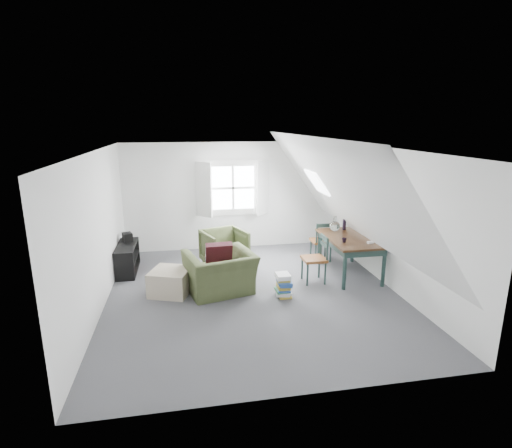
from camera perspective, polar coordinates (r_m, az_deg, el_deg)
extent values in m
plane|color=#4A4A4E|center=(7.15, -0.38, -9.92)|extent=(5.50, 5.50, 0.00)
plane|color=white|center=(6.53, -0.42, 10.51)|extent=(5.50, 5.50, 0.00)
plane|color=white|center=(9.39, -3.33, 4.00)|extent=(5.00, 0.00, 5.00)
plane|color=white|center=(4.19, 6.25, -9.56)|extent=(5.00, 0.00, 5.00)
plane|color=white|center=(6.77, -21.72, -1.13)|extent=(0.00, 5.50, 5.50)
plane|color=white|center=(7.56, 18.60, 0.70)|extent=(0.00, 5.50, 5.50)
plane|color=white|center=(6.53, -13.95, 3.67)|extent=(3.19, 5.50, 4.48)
plane|color=white|center=(7.05, 12.14, 4.54)|extent=(3.19, 5.50, 4.48)
cube|color=white|center=(9.33, -3.33, 5.19)|extent=(1.30, 0.04, 1.30)
cube|color=white|center=(9.12, -7.46, 4.87)|extent=(0.35, 0.35, 1.25)
cube|color=white|center=(9.28, 0.98, 5.16)|extent=(0.35, 0.35, 1.25)
cube|color=white|center=(9.32, -3.32, 5.18)|extent=(1.00, 0.02, 1.00)
cube|color=white|center=(9.30, -3.31, 5.16)|extent=(1.08, 0.04, 0.05)
cube|color=white|center=(9.30, -3.31, 5.16)|extent=(0.05, 0.04, 1.08)
cube|color=white|center=(8.25, 8.71, 5.90)|extent=(0.35, 0.75, 0.47)
imported|color=#3F4927|center=(7.24, -5.11, -9.66)|extent=(1.34, 1.24, 0.74)
imported|color=#3F4927|center=(8.51, -4.49, -5.87)|extent=(1.05, 1.07, 0.77)
cube|color=#3C1018|center=(7.14, -5.34, -4.43)|extent=(0.48, 0.30, 0.48)
cube|color=tan|center=(7.24, -12.06, -8.05)|extent=(0.83, 0.83, 0.43)
cube|color=black|center=(7.97, 13.30, -1.99)|extent=(0.92, 1.53, 0.04)
cube|color=#213733|center=(8.00, 13.27, -2.56)|extent=(0.82, 1.43, 0.12)
cylinder|color=#213733|center=(7.35, 12.53, -6.51)|extent=(0.07, 0.07, 0.72)
cylinder|color=#213733|center=(7.67, 17.77, -5.98)|extent=(0.07, 0.07, 0.72)
cylinder|color=#213733|center=(8.55, 9.01, -3.33)|extent=(0.07, 0.07, 0.72)
cylinder|color=#213733|center=(8.83, 13.65, -3.01)|extent=(0.07, 0.07, 0.72)
sphere|color=silver|center=(8.28, 11.17, -0.29)|extent=(0.21, 0.21, 0.21)
cylinder|color=silver|center=(8.25, 11.22, 0.62)|extent=(0.07, 0.07, 0.12)
cylinder|color=black|center=(8.46, 12.50, -0.07)|extent=(0.07, 0.07, 0.22)
cylinder|color=#3F2D1E|center=(8.41, 12.59, 1.54)|extent=(0.03, 0.05, 0.40)
cylinder|color=#3F2D1E|center=(8.42, 12.65, 1.56)|extent=(0.04, 0.06, 0.40)
cylinder|color=#3F2D1E|center=(8.39, 12.56, 1.53)|extent=(0.05, 0.07, 0.40)
imported|color=black|center=(7.61, 12.48, -2.58)|extent=(0.09, 0.09, 0.08)
cube|color=white|center=(7.66, 16.03, -2.56)|extent=(0.11, 0.08, 0.04)
cube|color=brown|center=(8.76, 9.25, -2.39)|extent=(0.41, 0.41, 0.05)
cylinder|color=#213733|center=(9.03, 9.84, -3.42)|extent=(0.04, 0.04, 0.42)
cylinder|color=#213733|center=(8.73, 10.59, -4.08)|extent=(0.04, 0.04, 0.42)
cylinder|color=#213733|center=(8.92, 7.83, -3.56)|extent=(0.04, 0.04, 0.42)
cylinder|color=#213733|center=(8.62, 8.51, -4.23)|extent=(0.04, 0.04, 0.42)
cylinder|color=#213733|center=(8.59, 10.77, -1.30)|extent=(0.04, 0.04, 0.44)
cylinder|color=#213733|center=(8.47, 8.67, -1.42)|extent=(0.04, 0.04, 0.44)
cube|color=#213733|center=(8.48, 9.78, -0.21)|extent=(0.33, 0.03, 0.08)
cube|color=#213733|center=(8.51, 9.74, -1.04)|extent=(0.33, 0.03, 0.06)
cube|color=brown|center=(7.57, 8.27, -4.96)|extent=(0.42, 0.42, 0.05)
cylinder|color=#213733|center=(7.75, 6.60, -6.29)|extent=(0.04, 0.04, 0.43)
cylinder|color=#213733|center=(7.86, 9.00, -6.09)|extent=(0.04, 0.04, 0.43)
cylinder|color=#213733|center=(7.45, 7.37, -7.20)|extent=(0.04, 0.04, 0.43)
cylinder|color=#213733|center=(7.56, 9.86, -6.98)|extent=(0.04, 0.04, 0.43)
cylinder|color=#213733|center=(7.71, 9.28, -2.90)|extent=(0.04, 0.04, 0.45)
cylinder|color=#213733|center=(7.41, 10.16, -3.67)|extent=(0.04, 0.04, 0.45)
cube|color=#213733|center=(7.51, 9.77, -1.96)|extent=(0.03, 0.34, 0.08)
cube|color=#213733|center=(7.55, 9.72, -2.91)|extent=(0.03, 0.34, 0.06)
cube|color=black|center=(8.55, -17.76, -6.35)|extent=(0.37, 1.10, 0.03)
cube|color=black|center=(8.46, -17.90, -4.70)|extent=(0.37, 1.10, 0.03)
cube|color=black|center=(8.38, -18.04, -2.93)|extent=(0.37, 1.10, 0.03)
cube|color=black|center=(7.96, -18.36, -5.95)|extent=(0.37, 0.03, 0.55)
cube|color=black|center=(8.97, -17.49, -3.60)|extent=(0.37, 0.03, 0.55)
cube|color=#264C99|center=(8.22, -18.08, -6.48)|extent=(0.16, 0.18, 0.20)
cube|color=red|center=(8.60, -17.74, -5.51)|extent=(0.16, 0.22, 0.20)
cube|color=white|center=(8.26, -18.11, -4.39)|extent=(0.16, 0.20, 0.18)
cube|color=black|center=(8.59, -17.89, -1.84)|extent=(0.24, 0.28, 0.19)
cube|color=#B29933|center=(7.06, 4.07, -10.11)|extent=(0.21, 0.28, 0.03)
cube|color=white|center=(7.06, 3.81, -9.82)|extent=(0.27, 0.31, 0.03)
cube|color=white|center=(7.03, 4.17, -9.60)|extent=(0.23, 0.30, 0.04)
cube|color=#337F4C|center=(7.01, 3.74, -9.38)|extent=(0.23, 0.29, 0.03)
cube|color=#264C99|center=(6.99, 3.97, -9.24)|extent=(0.25, 0.32, 0.03)
cube|color=#B29933|center=(7.00, 3.92, -8.97)|extent=(0.22, 0.28, 0.03)
cube|color=#B29933|center=(7.00, 3.94, -8.68)|extent=(0.25, 0.31, 0.04)
cube|color=#264C99|center=(6.96, 4.23, -8.51)|extent=(0.25, 0.32, 0.04)
cube|color=#264C99|center=(6.94, 4.06, -8.26)|extent=(0.25, 0.31, 0.03)
cube|color=#B29933|center=(6.97, 3.90, -7.83)|extent=(0.23, 0.29, 0.04)
cube|color=white|center=(6.95, 3.83, -7.57)|extent=(0.23, 0.27, 0.04)
cube|color=white|center=(6.94, 3.87, -7.25)|extent=(0.23, 0.28, 0.03)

